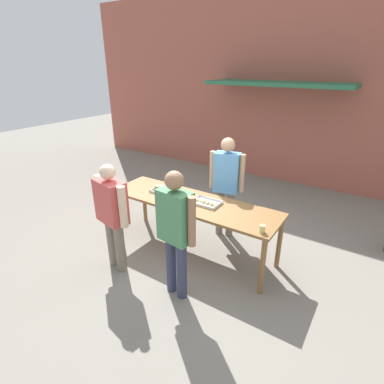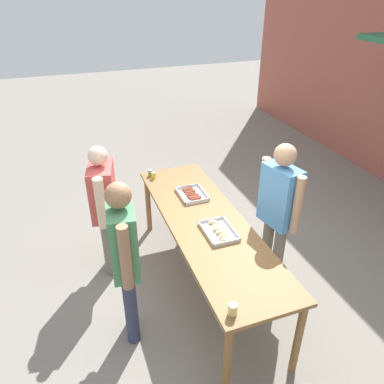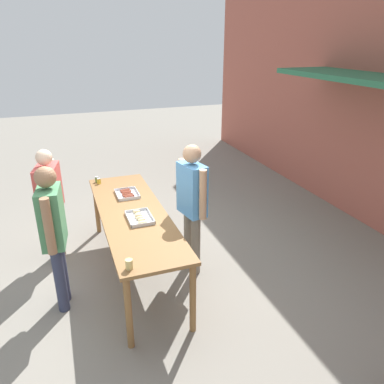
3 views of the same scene
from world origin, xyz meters
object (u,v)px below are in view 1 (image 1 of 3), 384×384
at_px(person_server_behind_table, 226,179).
at_px(person_customer_with_cup, 175,226).
at_px(food_tray_sausages, 164,191).
at_px(food_tray_buns, 207,203).
at_px(beer_cup, 262,229).
at_px(person_customer_holding_hotdog, 112,210).
at_px(condiment_jar_ketchup, 124,188).
at_px(condiment_jar_mustard, 120,187).

height_order(person_server_behind_table, person_customer_with_cup, person_server_behind_table).
relative_size(food_tray_sausages, food_tray_buns, 0.91).
distance_m(beer_cup, person_customer_holding_hotdog, 2.04).
height_order(condiment_jar_ketchup, person_customer_with_cup, person_customer_with_cup).
bearing_deg(person_customer_holding_hotdog, condiment_jar_ketchup, -44.68).
bearing_deg(beer_cup, person_customer_with_cup, -142.31).
height_order(condiment_jar_ketchup, person_server_behind_table, person_server_behind_table).
distance_m(condiment_jar_ketchup, person_server_behind_table, 1.69).
bearing_deg(person_customer_holding_hotdog, person_customer_with_cup, -166.76).
height_order(food_tray_sausages, person_customer_with_cup, person_customer_with_cup).
distance_m(condiment_jar_ketchup, person_customer_holding_hotdog, 0.84).
bearing_deg(condiment_jar_mustard, person_server_behind_table, 35.27).
height_order(condiment_jar_mustard, condiment_jar_ketchup, same).
bearing_deg(person_server_behind_table, person_customer_with_cup, -95.26).
bearing_deg(food_tray_sausages, person_server_behind_table, 41.76).
distance_m(condiment_jar_mustard, condiment_jar_ketchup, 0.09).
xyz_separation_m(food_tray_buns, condiment_jar_ketchup, (-1.39, -0.31, 0.02)).
bearing_deg(beer_cup, person_server_behind_table, 135.39).
bearing_deg(condiment_jar_ketchup, person_server_behind_table, 36.38).
xyz_separation_m(condiment_jar_mustard, person_customer_holding_hotdog, (0.55, -0.68, 0.02)).
relative_size(food_tray_sausages, person_customer_with_cup, 0.22).
xyz_separation_m(food_tray_sausages, condiment_jar_mustard, (-0.67, -0.33, 0.03)).
bearing_deg(condiment_jar_ketchup, food_tray_sausages, 28.06).
bearing_deg(condiment_jar_mustard, person_customer_with_cup, -21.82).
bearing_deg(person_customer_with_cup, condiment_jar_ketchup, -16.63).
distance_m(food_tray_buns, person_customer_with_cup, 1.00).
bearing_deg(food_tray_sausages, condiment_jar_mustard, -153.67).
distance_m(food_tray_sausages, food_tray_buns, 0.80).
xyz_separation_m(condiment_jar_mustard, person_server_behind_table, (1.44, 1.02, 0.12)).
height_order(food_tray_buns, person_customer_holding_hotdog, person_customer_holding_hotdog).
bearing_deg(condiment_jar_ketchup, beer_cup, -0.25).
distance_m(food_tray_buns, person_server_behind_table, 0.70).
bearing_deg(person_server_behind_table, condiment_jar_mustard, -156.02).
relative_size(condiment_jar_ketchup, person_customer_with_cup, 0.05).
bearing_deg(food_tray_sausages, person_customer_with_cup, -46.04).
xyz_separation_m(food_tray_buns, person_customer_with_cup, (0.15, -0.98, 0.12)).
height_order(person_customer_holding_hotdog, person_customer_with_cup, person_customer_with_cup).
height_order(beer_cup, person_customer_holding_hotdog, person_customer_holding_hotdog).
xyz_separation_m(food_tray_sausages, beer_cup, (1.80, -0.32, 0.04)).
xyz_separation_m(food_tray_sausages, food_tray_buns, (0.80, -0.00, 0.01)).
height_order(beer_cup, person_server_behind_table, person_server_behind_table).
height_order(food_tray_buns, condiment_jar_ketchup, condiment_jar_ketchup).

